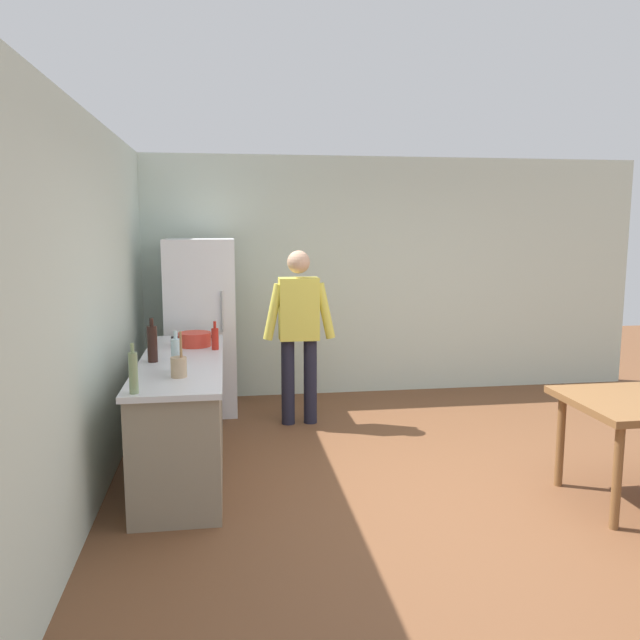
{
  "coord_description": "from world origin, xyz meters",
  "views": [
    {
      "loc": [
        -1.65,
        -4.2,
        1.94
      ],
      "look_at": [
        -0.8,
        1.45,
        1.09
      ],
      "focal_mm": 35.81,
      "sensor_mm": 36.0,
      "label": 1
    }
  ],
  "objects_px": {
    "bottle_vinegar_tall": "(133,372)",
    "bottle_sauce_red": "(215,338)",
    "bottle_water_clear": "(176,355)",
    "refrigerator": "(201,327)",
    "utensil_jar": "(179,366)",
    "bottle_wine_dark": "(152,343)",
    "person": "(299,325)",
    "cooking_pot": "(195,339)"
  },
  "relations": [
    {
      "from": "refrigerator",
      "to": "person",
      "type": "relative_size",
      "value": 1.06
    },
    {
      "from": "refrigerator",
      "to": "person",
      "type": "xyz_separation_m",
      "value": [
        0.95,
        -0.55,
        0.08
      ]
    },
    {
      "from": "bottle_vinegar_tall",
      "to": "bottle_sauce_red",
      "type": "bearing_deg",
      "value": 70.43
    },
    {
      "from": "utensil_jar",
      "to": "bottle_wine_dark",
      "type": "xyz_separation_m",
      "value": [
        -0.23,
        0.53,
        0.07
      ]
    },
    {
      "from": "refrigerator",
      "to": "bottle_vinegar_tall",
      "type": "height_order",
      "value": "refrigerator"
    },
    {
      "from": "utensil_jar",
      "to": "bottle_water_clear",
      "type": "relative_size",
      "value": 1.07
    },
    {
      "from": "bottle_wine_dark",
      "to": "utensil_jar",
      "type": "bearing_deg",
      "value": -66.32
    },
    {
      "from": "refrigerator",
      "to": "bottle_water_clear",
      "type": "relative_size",
      "value": 6.0
    },
    {
      "from": "utensil_jar",
      "to": "bottle_water_clear",
      "type": "height_order",
      "value": "utensil_jar"
    },
    {
      "from": "cooking_pot",
      "to": "utensil_jar",
      "type": "distance_m",
      "value": 1.14
    },
    {
      "from": "bottle_water_clear",
      "to": "person",
      "type": "bearing_deg",
      "value": 54.87
    },
    {
      "from": "bottle_water_clear",
      "to": "bottle_sauce_red",
      "type": "relative_size",
      "value": 1.25
    },
    {
      "from": "bottle_wine_dark",
      "to": "bottle_sauce_red",
      "type": "distance_m",
      "value": 0.63
    },
    {
      "from": "cooking_pot",
      "to": "utensil_jar",
      "type": "height_order",
      "value": "utensil_jar"
    },
    {
      "from": "person",
      "to": "bottle_water_clear",
      "type": "height_order",
      "value": "person"
    },
    {
      "from": "cooking_pot",
      "to": "bottle_sauce_red",
      "type": "height_order",
      "value": "bottle_sauce_red"
    },
    {
      "from": "person",
      "to": "bottle_water_clear",
      "type": "xyz_separation_m",
      "value": [
        -1.05,
        -1.5,
        0.05
      ]
    },
    {
      "from": "refrigerator",
      "to": "utensil_jar",
      "type": "distance_m",
      "value": 2.21
    },
    {
      "from": "refrigerator",
      "to": "utensil_jar",
      "type": "height_order",
      "value": "refrigerator"
    },
    {
      "from": "refrigerator",
      "to": "bottle_vinegar_tall",
      "type": "xyz_separation_m",
      "value": [
        -0.32,
        -2.6,
        0.14
      ]
    },
    {
      "from": "bottle_wine_dark",
      "to": "bottle_water_clear",
      "type": "bearing_deg",
      "value": -61.51
    },
    {
      "from": "person",
      "to": "bottle_water_clear",
      "type": "relative_size",
      "value": 5.67
    },
    {
      "from": "person",
      "to": "bottle_water_clear",
      "type": "bearing_deg",
      "value": -125.13
    },
    {
      "from": "refrigerator",
      "to": "bottle_sauce_red",
      "type": "relative_size",
      "value": 7.5
    },
    {
      "from": "refrigerator",
      "to": "bottle_sauce_red",
      "type": "xyz_separation_m",
      "value": [
        0.16,
        -1.25,
        0.1
      ]
    },
    {
      "from": "bottle_vinegar_tall",
      "to": "bottle_sauce_red",
      "type": "height_order",
      "value": "bottle_vinegar_tall"
    },
    {
      "from": "person",
      "to": "bottle_sauce_red",
      "type": "bearing_deg",
      "value": -138.68
    },
    {
      "from": "person",
      "to": "bottle_vinegar_tall",
      "type": "relative_size",
      "value": 5.31
    },
    {
      "from": "bottle_water_clear",
      "to": "bottle_wine_dark",
      "type": "relative_size",
      "value": 0.88
    },
    {
      "from": "person",
      "to": "cooking_pot",
      "type": "xyz_separation_m",
      "value": [
        -0.97,
        -0.52,
        -0.02
      ]
    },
    {
      "from": "bottle_water_clear",
      "to": "bottle_sauce_red",
      "type": "height_order",
      "value": "bottle_water_clear"
    },
    {
      "from": "cooking_pot",
      "to": "bottle_sauce_red",
      "type": "xyz_separation_m",
      "value": [
        0.18,
        -0.18,
        0.04
      ]
    },
    {
      "from": "person",
      "to": "bottle_wine_dark",
      "type": "bearing_deg",
      "value": -138.3
    },
    {
      "from": "bottle_water_clear",
      "to": "bottle_sauce_red",
      "type": "distance_m",
      "value": 0.84
    },
    {
      "from": "utensil_jar",
      "to": "bottle_wine_dark",
      "type": "bearing_deg",
      "value": 113.68
    },
    {
      "from": "bottle_vinegar_tall",
      "to": "bottle_sauce_red",
      "type": "xyz_separation_m",
      "value": [
        0.48,
        1.36,
        -0.04
      ]
    },
    {
      "from": "refrigerator",
      "to": "utensil_jar",
      "type": "bearing_deg",
      "value": -91.95
    },
    {
      "from": "person",
      "to": "cooking_pot",
      "type": "bearing_deg",
      "value": -151.94
    },
    {
      "from": "utensil_jar",
      "to": "bottle_sauce_red",
      "type": "relative_size",
      "value": 1.33
    },
    {
      "from": "bottle_sauce_red",
      "to": "bottle_water_clear",
      "type": "bearing_deg",
      "value": -108.11
    },
    {
      "from": "utensil_jar",
      "to": "bottle_wine_dark",
      "type": "distance_m",
      "value": 0.58
    },
    {
      "from": "cooking_pot",
      "to": "utensil_jar",
      "type": "bearing_deg",
      "value": -92.91
    }
  ]
}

